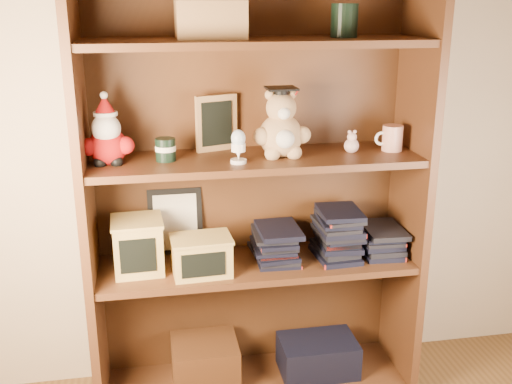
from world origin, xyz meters
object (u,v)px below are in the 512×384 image
teacher_mug (392,138)px  bookcase (253,199)px  grad_teddy_bear (281,130)px  treats_box (138,245)px

teacher_mug → bookcase: bearing=174.2°
bookcase → teacher_mug: bearing=-5.8°
grad_teddy_bear → teacher_mug: grad_teddy_bear is taller
grad_teddy_bear → treats_box: 0.65m
bookcase → treats_box: 0.44m
bookcase → teacher_mug: size_ratio=15.34×
bookcase → grad_teddy_bear: 0.29m
grad_teddy_bear → treats_box: size_ratio=1.27×
bookcase → teacher_mug: bookcase is taller
bookcase → treats_box: (-0.42, -0.05, -0.13)m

